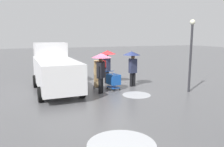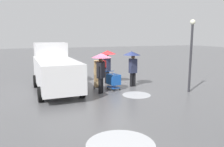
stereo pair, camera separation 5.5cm
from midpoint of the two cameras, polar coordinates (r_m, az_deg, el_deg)
The scene contains 10 objects.
ground_plane at distance 13.30m, azimuth -0.09°, elevation -3.53°, with size 90.00×90.00×0.00m, color #5B5B5E.
slush_patch_near_cluster at distance 6.63m, azimuth 2.20°, elevation -17.55°, with size 1.97×1.97×0.01m, color silver.
slush_patch_under_van at distance 11.70m, azimuth 6.12°, elevation -5.41°, with size 1.46×1.46×0.01m, color #ADAFB5.
cargo_van_parked_right at distance 12.64m, azimuth -14.37°, elevation 0.92°, with size 2.23×5.36×2.60m.
shopping_cart_vendor at distance 12.61m, azimuth 0.25°, elevation -1.62°, with size 0.69×0.90×1.04m.
hand_dolly_boxes at distance 12.41m, azimuth -3.60°, elevation -0.04°, with size 0.66×0.80×1.67m.
pedestrian_pink_side at distance 11.76m, azimuth -2.91°, elevation 2.56°, with size 1.04×1.04×2.15m.
pedestrian_black_side at distance 14.09m, azimuth -1.37°, elevation 3.69°, with size 1.04×1.04×2.15m.
pedestrian_white_side at distance 13.35m, azimuth 5.03°, elevation 3.39°, with size 1.04×1.04×2.15m.
street_lamp at distance 12.62m, azimuth 19.35°, elevation 6.11°, with size 0.28×0.28×3.86m.
Camera 1 is at (4.91, 11.99, 3.03)m, focal length 35.95 mm.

